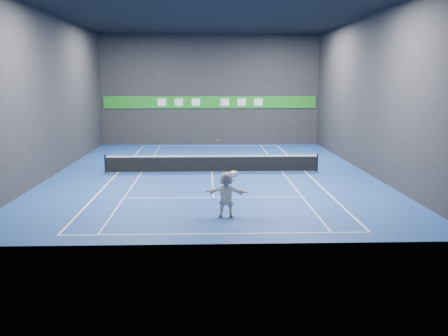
{
  "coord_description": "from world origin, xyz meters",
  "views": [
    {
      "loc": [
        -0.27,
        -28.75,
        5.34
      ],
      "look_at": [
        0.46,
        -7.09,
        1.5
      ],
      "focal_mm": 40.0,
      "sensor_mm": 36.0,
      "label": 1
    }
  ],
  "objects_px": {
    "player": "(226,194)",
    "tennis_racket": "(234,175)",
    "tennis_ball": "(217,140)",
    "tennis_net": "(212,163)"
  },
  "relations": [
    {
      "from": "tennis_ball",
      "to": "tennis_racket",
      "type": "distance_m",
      "value": 1.52
    },
    {
      "from": "player",
      "to": "tennis_ball",
      "type": "bearing_deg",
      "value": -22.52
    },
    {
      "from": "tennis_ball",
      "to": "tennis_net",
      "type": "bearing_deg",
      "value": 90.72
    },
    {
      "from": "tennis_net",
      "to": "tennis_ball",
      "type": "bearing_deg",
      "value": -89.28
    },
    {
      "from": "player",
      "to": "tennis_racket",
      "type": "height_order",
      "value": "tennis_racket"
    },
    {
      "from": "tennis_ball",
      "to": "player",
      "type": "bearing_deg",
      "value": -31.97
    },
    {
      "from": "player",
      "to": "tennis_net",
      "type": "distance_m",
      "value": 9.7
    },
    {
      "from": "tennis_net",
      "to": "tennis_racket",
      "type": "relative_size",
      "value": 26.05
    },
    {
      "from": "player",
      "to": "tennis_net",
      "type": "relative_size",
      "value": 0.14
    },
    {
      "from": "player",
      "to": "tennis_ball",
      "type": "height_order",
      "value": "tennis_ball"
    }
  ]
}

